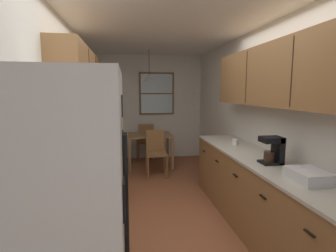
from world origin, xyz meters
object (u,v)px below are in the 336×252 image
microwave_over_range (59,86)px  coffee_maker (274,149)px  dish_rack (309,176)px  dining_table (150,140)px  dining_chair_far (146,140)px  trash_bin (120,161)px  refrigerator (64,219)px  table_serving_bowl (152,133)px  stove_range (80,223)px  mug_by_coffeemaker (235,142)px  storage_canister (87,152)px  dining_chair_near (156,151)px

microwave_over_range → coffee_maker: bearing=4.6°
dish_rack → dining_table: bearing=106.3°
dining_chair_far → trash_bin: bearing=-114.5°
refrigerator → dining_chair_far: bearing=79.8°
dining_chair_far → microwave_over_range: bearing=-104.5°
table_serving_bowl → dining_chair_far: bearing=101.3°
dining_table → trash_bin: size_ratio=1.39×
dining_table → table_serving_bowl: table_serving_bowl is taller
stove_range → mug_by_coffeemaker: (2.00, 1.16, 0.48)m
microwave_over_range → coffee_maker: (2.11, 0.17, -0.66)m
microwave_over_range → dining_table: bearing=72.2°
refrigerator → microwave_over_range: microwave_over_range is taller
refrigerator → coffee_maker: size_ratio=6.13×
stove_range → storage_canister: 0.83m
refrigerator → mug_by_coffeemaker: size_ratio=16.19×
dining_chair_far → coffee_maker: size_ratio=3.07×
microwave_over_range → mug_by_coffeemaker: 2.53m
mug_by_coffeemaker → stove_range: bearing=-149.8°
trash_bin → table_serving_bowl: bearing=46.2°
refrigerator → table_serving_bowl: size_ratio=8.58×
dining_chair_near → storage_canister: size_ratio=4.96×
dining_chair_far → mug_by_coffeemaker: 2.92m
dining_table → coffee_maker: size_ratio=3.25×
dining_table → trash_bin: dining_table is taller
coffee_maker → dining_table: bearing=109.2°
storage_canister → dining_chair_near: bearing=63.5°
trash_bin → dish_rack: 3.45m
refrigerator → coffee_maker: refrigerator is taller
stove_range → table_serving_bowl: bearing=73.2°
coffee_maker → mug_by_coffeemaker: 0.99m
dining_chair_far → stove_range: bearing=-102.9°
dining_chair_near → dish_rack: 3.25m
coffee_maker → dining_chair_near: bearing=111.8°
refrigerator → dining_table: 4.10m
refrigerator → dining_chair_far: (0.82, 4.57, -0.40)m
stove_range → trash_bin: 2.56m
trash_bin → dish_rack: (1.70, -2.94, 0.61)m
refrigerator → dining_chair_near: 3.56m
dining_table → trash_bin: (-0.64, -0.70, -0.27)m
dining_chair_far → trash_bin: dining_chair_far is taller
stove_range → mug_by_coffeemaker: bearing=30.2°
stove_range → coffee_maker: size_ratio=3.75×
dining_table → table_serving_bowl: bearing=22.9°
mug_by_coffeemaker → dining_chair_far: bearing=112.8°
dish_rack → table_serving_bowl: 3.81m
mug_by_coffeemaker → coffee_maker: bearing=-89.8°
dining_chair_far → table_serving_bowl: bearing=-78.7°
dining_table → dish_rack: 3.81m
dining_table → stove_range: bearing=-106.0°
stove_range → dining_chair_near: 2.85m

